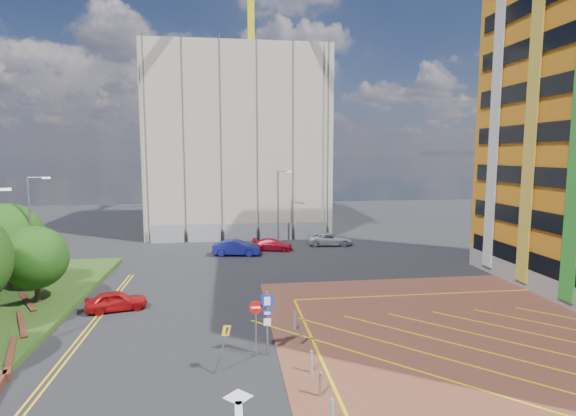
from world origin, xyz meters
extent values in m
plane|color=black|center=(0.00, 0.00, 0.00)|extent=(140.00, 140.00, 0.00)
cube|color=brown|center=(14.00, 0.00, 0.01)|extent=(26.00, 26.00, 0.02)
cube|color=brown|center=(-11.60, 2.00, 0.20)|extent=(1.86, 4.43, 0.40)
cube|color=brown|center=(-12.80, 6.00, 0.20)|extent=(2.29, 4.27, 0.40)
cube|color=brown|center=(-14.20, 10.00, 0.20)|extent=(2.69, 4.06, 0.40)
cylinder|color=#3D2B1C|center=(-13.50, 10.00, 1.20)|extent=(0.36, 0.36, 1.80)
sphere|color=#11330B|center=(-13.50, 10.00, 3.20)|extent=(4.00, 4.00, 4.00)
cylinder|color=#3D2B1C|center=(-16.50, 13.00, 1.40)|extent=(0.36, 0.36, 2.20)
sphere|color=#11330B|center=(-16.50, 13.00, 3.88)|extent=(5.00, 5.00, 5.00)
cube|color=silver|center=(-11.30, 2.00, 8.15)|extent=(0.50, 0.15, 0.12)
cylinder|color=#9EA0A8|center=(-14.50, 12.00, 4.30)|extent=(0.16, 0.16, 8.00)
cylinder|color=#9EA0A8|center=(-13.90, 12.00, 8.18)|extent=(1.20, 0.10, 0.10)
cube|color=silver|center=(-13.30, 12.00, 8.15)|extent=(0.50, 0.15, 0.12)
cylinder|color=#9EA0A8|center=(4.00, 28.00, 4.00)|extent=(0.16, 0.16, 8.00)
cylinder|color=#9EA0A8|center=(4.60, 28.00, 7.88)|extent=(1.20, 0.10, 0.10)
cube|color=silver|center=(5.20, 28.00, 7.85)|extent=(0.50, 0.15, 0.12)
cylinder|color=#9EA0A8|center=(0.50, 1.00, 1.60)|extent=(0.10, 0.10, 3.20)
cube|color=#0B2DC4|center=(0.50, 0.97, 2.75)|extent=(0.60, 0.04, 0.60)
cube|color=white|center=(0.50, 0.94, 2.75)|extent=(0.30, 0.02, 0.42)
cube|color=#0B2DC4|center=(0.50, 0.97, 2.15)|extent=(0.40, 0.04, 0.25)
cube|color=white|center=(0.50, 0.94, 2.15)|extent=(0.28, 0.02, 0.14)
cube|color=white|center=(0.50, 0.97, 1.70)|extent=(0.35, 0.04, 0.35)
cylinder|color=#9EA0A8|center=(-0.05, 1.00, 1.35)|extent=(0.08, 0.08, 2.70)
cylinder|color=red|center=(-0.05, 0.97, 2.45)|extent=(0.64, 0.04, 0.64)
cube|color=white|center=(-0.05, 0.94, 2.45)|extent=(0.44, 0.02, 0.10)
cylinder|color=#9EA0A8|center=(-1.67, -0.54, 1.10)|extent=(0.73, 0.08, 2.12)
cube|color=yellow|center=(-1.45, -0.57, 2.00)|extent=(0.43, 0.43, 0.56)
cylinder|color=black|center=(2.30, -5.00, 0.47)|extent=(0.14, 0.14, 0.90)
cylinder|color=#9EA0A8|center=(2.30, -3.00, 0.47)|extent=(0.14, 0.14, 0.90)
cylinder|color=black|center=(2.30, -1.00, 0.47)|extent=(0.14, 0.14, 0.90)
cylinder|color=#9EA0A8|center=(2.30, 2.00, 0.47)|extent=(0.14, 0.14, 0.90)
cylinder|color=black|center=(2.30, 4.00, 0.47)|extent=(0.14, 0.14, 0.90)
cube|color=#B2A792|center=(0.00, 40.00, 11.00)|extent=(21.20, 19.20, 22.00)
cube|color=gold|center=(2.00, 42.00, 17.00)|extent=(0.90, 0.90, 34.00)
cube|color=gray|center=(1.00, 30.00, 1.00)|extent=(21.60, 0.06, 2.00)
imported|color=#AB0E10|center=(-8.33, 8.54, 0.62)|extent=(3.91, 2.34, 1.25)
imported|color=navy|center=(-0.60, 22.97, 0.74)|extent=(4.69, 2.20, 1.49)
imported|color=red|center=(3.07, 24.76, 0.59)|extent=(4.33, 2.56, 1.18)
imported|color=silver|center=(9.41, 26.48, 0.66)|extent=(4.90, 2.57, 1.31)
camera|label=1|loc=(-1.24, -19.76, 9.76)|focal=28.00mm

